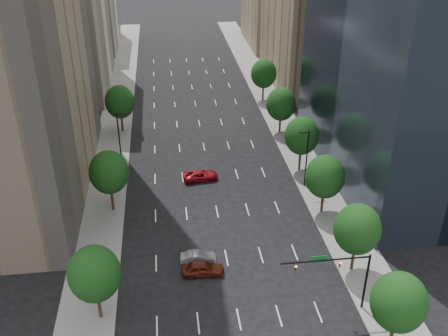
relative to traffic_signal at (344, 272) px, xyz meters
name	(u,v)px	position (x,y,z in m)	size (l,w,h in m)	color
sidewalk_left	(107,181)	(-26.03, 30.00, -5.10)	(6.00, 200.00, 0.15)	slate
sidewalk_right	(308,169)	(4.97, 30.00, -5.10)	(6.00, 200.00, 0.15)	slate
midrise_cream_left	(66,6)	(-35.53, 73.00, 12.33)	(14.00, 30.00, 35.00)	beige
filler_left	(89,13)	(-35.53, 106.00, 3.83)	(14.00, 26.00, 18.00)	beige
parking_tan_right	(307,15)	(14.47, 70.00, 9.83)	(14.00, 30.00, 30.00)	#8C7759
filler_right	(274,14)	(14.47, 103.00, 2.83)	(14.00, 26.00, 16.00)	#8C7759
tree_right_0	(399,302)	(3.47, -5.00, 0.22)	(5.20, 5.20, 8.39)	#382316
tree_right_1	(357,229)	(3.47, 6.00, 0.58)	(5.20, 5.20, 8.75)	#382316
tree_right_2	(325,177)	(3.47, 18.00, 0.43)	(5.20, 5.20, 8.61)	#382316
tree_right_3	(302,136)	(3.47, 30.00, 0.72)	(5.20, 5.20, 8.89)	#382316
tree_right_4	(281,104)	(3.47, 44.00, 0.29)	(5.20, 5.20, 8.46)	#382316
tree_right_5	(264,74)	(3.47, 60.00, 0.58)	(5.20, 5.20, 8.75)	#382316
tree_left_0	(94,274)	(-24.53, 2.00, 0.58)	(5.20, 5.20, 8.75)	#382316
tree_left_1	(109,172)	(-24.53, 22.00, 0.79)	(5.20, 5.20, 8.97)	#382316
tree_left_2	(120,102)	(-24.53, 48.00, 0.50)	(5.20, 5.20, 8.68)	#382316
streetlight_rn	(306,157)	(2.91, 25.00, -0.33)	(1.70, 0.20, 9.00)	black
streetlight_ln	(120,138)	(-23.96, 35.00, -0.33)	(1.70, 0.20, 9.00)	black
traffic_signal	(344,272)	(0.00, 0.00, 0.00)	(9.12, 0.40, 7.38)	black
car_maroon	(203,269)	(-13.57, 7.39, -4.35)	(1.94, 4.82, 1.64)	#4A170C
car_silver	(198,257)	(-13.92, 9.62, -4.49)	(1.45, 4.16, 1.37)	#9E9EA3
car_red_far	(201,175)	(-12.03, 28.91, -4.44)	(2.44, 5.28, 1.47)	maroon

